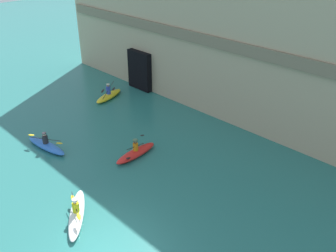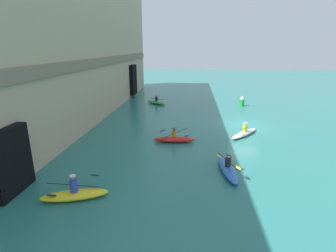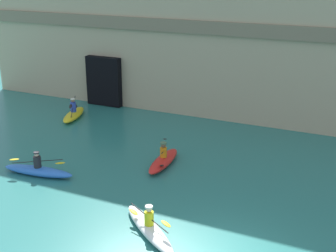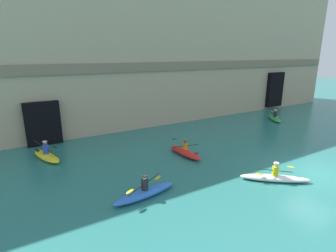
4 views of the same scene
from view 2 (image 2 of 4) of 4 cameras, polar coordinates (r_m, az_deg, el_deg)
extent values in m
plane|color=#28706B|center=(24.33, 16.25, 0.07)|extent=(120.00, 120.00, 0.00)
cube|color=tan|center=(26.20, -23.88, 16.23)|extent=(43.46, 7.72, 14.16)
cube|color=#7C6E59|center=(24.60, -15.23, 13.20)|extent=(42.59, 0.24, 0.75)
cube|color=black|center=(14.41, -31.32, -6.62)|extent=(2.41, 0.70, 3.18)
cube|color=black|center=(37.19, -7.71, 9.92)|extent=(2.42, 0.70, 4.06)
ellipsoid|color=white|center=(21.63, 16.27, -1.57)|extent=(3.20, 2.75, 0.33)
cylinder|color=gold|center=(21.50, 16.36, -0.53)|extent=(0.33, 0.33, 0.50)
sphere|color=beige|center=(21.40, 16.44, 0.39)|extent=(0.22, 0.22, 0.22)
cylinder|color=silver|center=(21.38, 16.46, 0.62)|extent=(0.27, 0.27, 0.06)
cylinder|color=black|center=(21.50, 16.37, -0.46)|extent=(1.84, 0.79, 0.36)
ellipsoid|color=yellow|center=(22.28, 16.88, 0.48)|extent=(0.48, 0.34, 0.12)
ellipsoid|color=yellow|center=(20.72, 15.81, -1.48)|extent=(0.48, 0.34, 0.12)
ellipsoid|color=yellow|center=(13.22, -19.63, -13.99)|extent=(1.69, 3.14, 0.39)
cylinder|color=#2D47B7|center=(12.98, -19.85, -12.11)|extent=(0.35, 0.35, 0.60)
sphere|color=#9E704C|center=(12.79, -20.03, -10.52)|extent=(0.21, 0.21, 0.21)
cylinder|color=silver|center=(12.76, -20.07, -10.17)|extent=(0.27, 0.27, 0.06)
cylinder|color=black|center=(12.96, -19.86, -11.99)|extent=(1.07, 1.93, 0.71)
ellipsoid|color=black|center=(13.13, -24.05, -13.62)|extent=(0.37, 0.47, 0.18)
ellipsoid|color=black|center=(12.88, -15.65, -10.27)|extent=(0.37, 0.47, 0.18)
ellipsoid|color=green|center=(32.24, -2.53, 5.13)|extent=(2.25, 2.82, 0.38)
cylinder|color=#232328|center=(32.15, -2.54, 5.91)|extent=(0.32, 0.32, 0.51)
sphere|color=tan|center=(32.08, -2.55, 6.56)|extent=(0.23, 0.23, 0.23)
cylinder|color=silver|center=(32.07, -2.55, 6.72)|extent=(0.29, 0.29, 0.06)
cylinder|color=black|center=(32.15, -2.54, 5.95)|extent=(1.36, 1.88, 0.12)
ellipsoid|color=yellow|center=(31.47, -1.19, 5.65)|extent=(0.40, 0.46, 0.07)
ellipsoid|color=yellow|center=(32.85, -3.84, 6.23)|extent=(0.40, 0.46, 0.07)
ellipsoid|color=blue|center=(15.21, 12.84, -9.15)|extent=(3.43, 1.14, 0.38)
cylinder|color=#232328|center=(15.02, 12.95, -7.63)|extent=(0.34, 0.34, 0.51)
sphere|color=beige|center=(14.88, 13.04, -6.39)|extent=(0.20, 0.20, 0.20)
cylinder|color=#232328|center=(14.85, 13.06, -6.10)|extent=(0.25, 0.25, 0.06)
cylinder|color=black|center=(15.01, 12.96, -7.54)|extent=(2.07, 0.97, 0.22)
ellipsoid|color=yellow|center=(14.22, 15.10, -8.78)|extent=(0.48, 0.35, 0.09)
ellipsoid|color=yellow|center=(15.83, 11.04, -6.42)|extent=(0.48, 0.35, 0.09)
ellipsoid|color=red|center=(19.32, 1.38, -2.94)|extent=(0.94, 3.08, 0.41)
cylinder|color=orange|center=(19.18, 1.39, -1.71)|extent=(0.32, 0.32, 0.46)
sphere|color=brown|center=(19.07, 1.39, -0.70)|extent=(0.24, 0.24, 0.24)
cylinder|color=#4C6B4C|center=(19.04, 1.40, -0.42)|extent=(0.30, 0.30, 0.06)
cylinder|color=black|center=(19.17, 1.39, -1.64)|extent=(0.76, 1.90, 0.69)
ellipsoid|color=black|center=(18.85, -1.20, -1.03)|extent=(0.32, 0.47, 0.18)
ellipsoid|color=black|center=(19.53, 3.88, -2.23)|extent=(0.32, 0.47, 0.18)
cylinder|color=green|center=(32.27, 15.75, 4.94)|extent=(0.58, 0.58, 0.85)
cone|color=white|center=(32.15, 15.84, 5.99)|extent=(0.49, 0.49, 0.36)
camera|label=1|loc=(34.90, 25.67, 24.28)|focal=40.00mm
camera|label=3|loc=(31.63, 39.45, 17.20)|focal=50.00mm
camera|label=4|loc=(14.97, 60.23, 7.76)|focal=28.00mm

